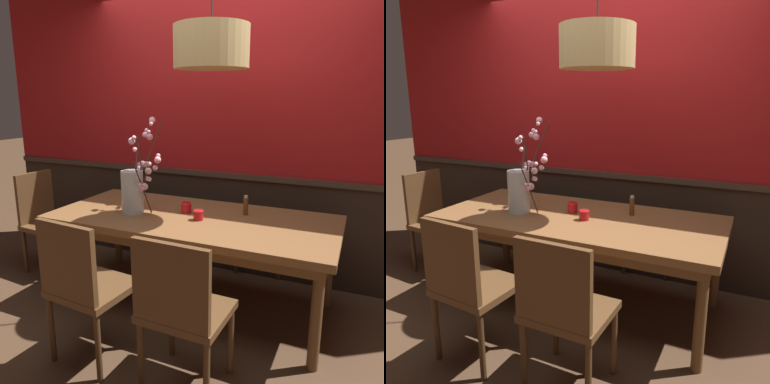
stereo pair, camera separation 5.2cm
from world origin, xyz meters
TOP-DOWN VIEW (x-y plane):
  - ground_plane at (0.00, 0.00)m, footprint 24.00×24.00m
  - back_wall at (0.00, 0.76)m, footprint 4.94×0.14m
  - dining_table at (0.00, 0.00)m, footprint 2.16×0.99m
  - chair_head_west_end at (-1.53, 0.02)m, footprint 0.46×0.45m
  - chair_near_side_right at (0.34, -0.89)m, footprint 0.47×0.43m
  - chair_far_side_right at (0.33, 0.93)m, footprint 0.49×0.43m
  - chair_near_side_left at (-0.30, -0.90)m, footprint 0.48×0.47m
  - vase_with_blossoms at (-0.45, -0.09)m, footprint 0.38×0.51m
  - candle_holder_nearer_center at (0.08, -0.07)m, footprint 0.08×0.08m
  - candle_holder_nearer_edge at (-0.08, 0.06)m, footprint 0.08×0.08m
  - condiment_bottle at (0.36, 0.20)m, footprint 0.04×0.04m
  - pendant_lamp at (0.14, 0.02)m, footprint 0.52×0.52m

SIDE VIEW (x-z plane):
  - ground_plane at x=0.00m, z-range 0.00..0.00m
  - chair_head_west_end at x=-1.53m, z-range 0.05..0.99m
  - chair_near_side_right at x=0.34m, z-range 0.06..0.99m
  - chair_near_side_left at x=-0.30m, z-range 0.06..1.00m
  - chair_far_side_right at x=0.33m, z-range 0.05..1.01m
  - dining_table at x=0.00m, z-range 0.29..1.02m
  - candle_holder_nearer_center at x=0.08m, z-range 0.74..0.81m
  - candle_holder_nearer_edge at x=-0.08m, z-range 0.73..0.82m
  - condiment_bottle at x=0.36m, z-range 0.73..0.88m
  - vase_with_blossoms at x=-0.45m, z-range 0.56..1.29m
  - back_wall at x=0.00m, z-range -0.01..2.88m
  - pendant_lamp at x=0.14m, z-range 1.40..2.49m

